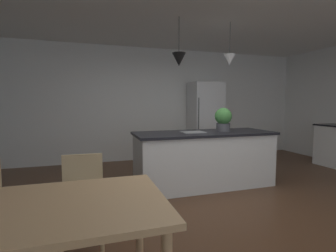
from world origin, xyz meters
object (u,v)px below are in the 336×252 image
object	(u,v)px
potted_plant_on_island	(223,119)
refrigerator	(205,121)
kitchen_island	(204,158)
chair_far_right	(83,198)

from	to	relation	value
potted_plant_on_island	refrigerator	bearing A→B (deg)	72.43
kitchen_island	chair_far_right	bearing A→B (deg)	-145.62
chair_far_right	potted_plant_on_island	world-z (taller)	potted_plant_on_island
chair_far_right	potted_plant_on_island	size ratio (longest dim) A/B	2.19
chair_far_right	refrigerator	bearing A→B (deg)	48.28
chair_far_right	potted_plant_on_island	bearing A→B (deg)	29.97
potted_plant_on_island	chair_far_right	bearing A→B (deg)	-150.03
chair_far_right	refrigerator	size ratio (longest dim) A/B	0.46
chair_far_right	kitchen_island	distance (m)	2.28
refrigerator	potted_plant_on_island	bearing A→B (deg)	-107.57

